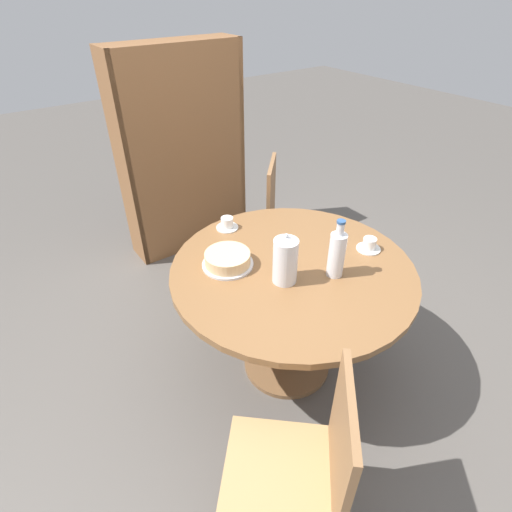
{
  "coord_description": "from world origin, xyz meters",
  "views": [
    {
      "loc": [
        -1.1,
        -1.21,
        1.96
      ],
      "look_at": [
        0.0,
        0.32,
        0.63
      ],
      "focal_mm": 28.0,
      "sensor_mm": 36.0,
      "label": 1
    }
  ],
  "objects_px": {
    "chair_b": "(299,470)",
    "chair_a": "(288,221)",
    "bookshelf": "(182,160)",
    "cup_a": "(369,245)",
    "cake_main": "(228,260)",
    "water_bottle": "(337,253)",
    "cup_b": "(227,224)",
    "coffee_pot": "(285,260)"
  },
  "relations": [
    {
      "from": "chair_a",
      "to": "water_bottle",
      "type": "xyz_separation_m",
      "value": [
        -0.43,
        -0.86,
        0.38
      ]
    },
    {
      "from": "chair_b",
      "to": "chair_a",
      "type": "bearing_deg",
      "value": -176.21
    },
    {
      "from": "chair_a",
      "to": "cup_a",
      "type": "distance_m",
      "value": 0.87
    },
    {
      "from": "chair_a",
      "to": "chair_b",
      "type": "bearing_deg",
      "value": -175.25
    },
    {
      "from": "cup_b",
      "to": "cup_a",
      "type": "bearing_deg",
      "value": -51.67
    },
    {
      "from": "bookshelf",
      "to": "water_bottle",
      "type": "height_order",
      "value": "bookshelf"
    },
    {
      "from": "chair_b",
      "to": "cup_a",
      "type": "height_order",
      "value": "chair_b"
    },
    {
      "from": "chair_a",
      "to": "cup_b",
      "type": "distance_m",
      "value": 0.71
    },
    {
      "from": "water_bottle",
      "to": "cake_main",
      "type": "distance_m",
      "value": 0.54
    },
    {
      "from": "chair_a",
      "to": "bookshelf",
      "type": "relative_size",
      "value": 0.58
    },
    {
      "from": "chair_a",
      "to": "cup_b",
      "type": "bearing_deg",
      "value": 149.12
    },
    {
      "from": "chair_a",
      "to": "bookshelf",
      "type": "distance_m",
      "value": 1.0
    },
    {
      "from": "chair_a",
      "to": "bookshelf",
      "type": "xyz_separation_m",
      "value": [
        -0.37,
        0.89,
        0.27
      ]
    },
    {
      "from": "chair_b",
      "to": "cup_b",
      "type": "distance_m",
      "value": 1.34
    },
    {
      "from": "chair_b",
      "to": "coffee_pot",
      "type": "height_order",
      "value": "coffee_pot"
    },
    {
      "from": "chair_a",
      "to": "water_bottle",
      "type": "height_order",
      "value": "water_bottle"
    },
    {
      "from": "chair_b",
      "to": "cake_main",
      "type": "distance_m",
      "value": 1.0
    },
    {
      "from": "chair_a",
      "to": "water_bottle",
      "type": "distance_m",
      "value": 1.03
    },
    {
      "from": "coffee_pot",
      "to": "cake_main",
      "type": "bearing_deg",
      "value": 120.58
    },
    {
      "from": "bookshelf",
      "to": "cup_b",
      "type": "distance_m",
      "value": 1.1
    },
    {
      "from": "cake_main",
      "to": "cup_b",
      "type": "bearing_deg",
      "value": 57.95
    },
    {
      "from": "cup_a",
      "to": "bookshelf",
      "type": "bearing_deg",
      "value": 98.25
    },
    {
      "from": "bookshelf",
      "to": "cake_main",
      "type": "distance_m",
      "value": 1.45
    },
    {
      "from": "cup_a",
      "to": "cup_b",
      "type": "relative_size",
      "value": 1.0
    },
    {
      "from": "chair_b",
      "to": "bookshelf",
      "type": "relative_size",
      "value": 0.58
    },
    {
      "from": "chair_a",
      "to": "cake_main",
      "type": "bearing_deg",
      "value": 163.92
    },
    {
      "from": "cup_a",
      "to": "cup_b",
      "type": "xyz_separation_m",
      "value": [
        -0.5,
        0.63,
        0.0
      ]
    },
    {
      "from": "chair_b",
      "to": "cup_b",
      "type": "xyz_separation_m",
      "value": [
        0.48,
        1.22,
        0.28
      ]
    },
    {
      "from": "coffee_pot",
      "to": "water_bottle",
      "type": "height_order",
      "value": "water_bottle"
    },
    {
      "from": "bookshelf",
      "to": "cup_a",
      "type": "relative_size",
      "value": 12.38
    },
    {
      "from": "cake_main",
      "to": "cup_a",
      "type": "xyz_separation_m",
      "value": [
        0.69,
        -0.32,
        -0.01
      ]
    },
    {
      "from": "chair_b",
      "to": "bookshelf",
      "type": "xyz_separation_m",
      "value": [
        0.73,
        2.29,
        0.27
      ]
    },
    {
      "from": "chair_b",
      "to": "cake_main",
      "type": "relative_size",
      "value": 3.55
    },
    {
      "from": "chair_b",
      "to": "cup_b",
      "type": "height_order",
      "value": "chair_b"
    },
    {
      "from": "water_bottle",
      "to": "bookshelf",
      "type": "bearing_deg",
      "value": 88.03
    },
    {
      "from": "chair_a",
      "to": "cup_b",
      "type": "height_order",
      "value": "chair_a"
    },
    {
      "from": "water_bottle",
      "to": "cup_b",
      "type": "height_order",
      "value": "water_bottle"
    },
    {
      "from": "bookshelf",
      "to": "cup_b",
      "type": "relative_size",
      "value": 12.38
    },
    {
      "from": "cup_b",
      "to": "coffee_pot",
      "type": "bearing_deg",
      "value": -93.71
    },
    {
      "from": "water_bottle",
      "to": "cup_b",
      "type": "relative_size",
      "value": 2.37
    },
    {
      "from": "chair_a",
      "to": "cake_main",
      "type": "distance_m",
      "value": 1.0
    },
    {
      "from": "chair_a",
      "to": "cup_a",
      "type": "height_order",
      "value": "chair_a"
    }
  ]
}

